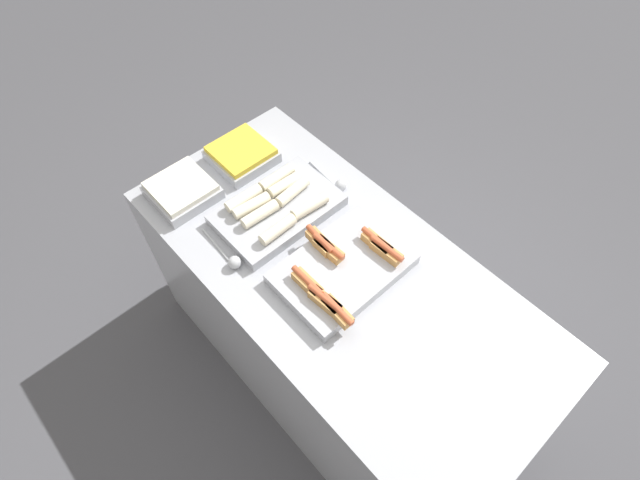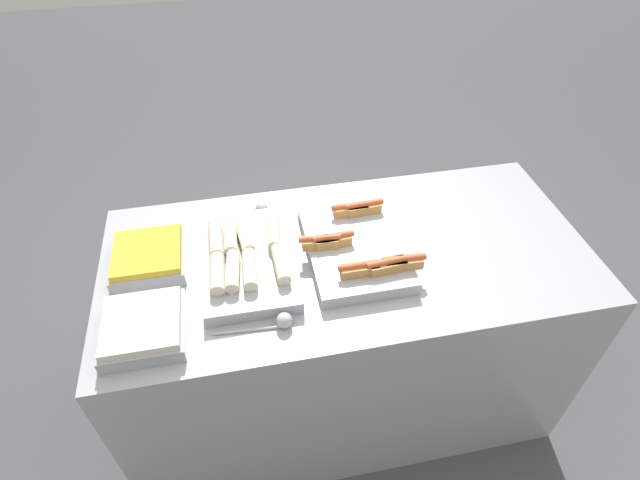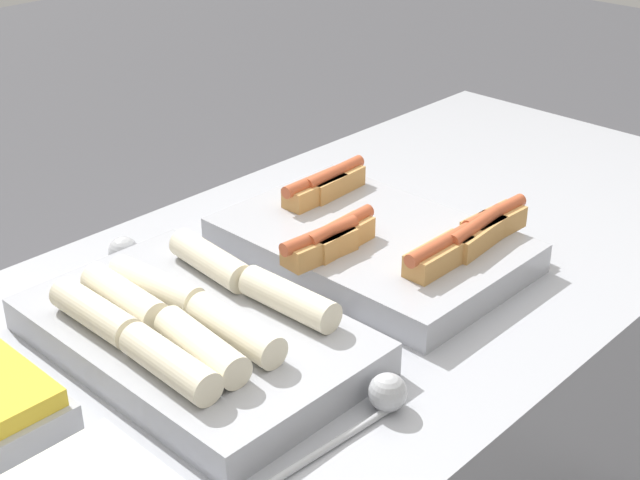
{
  "view_description": "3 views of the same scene",
  "coord_description": "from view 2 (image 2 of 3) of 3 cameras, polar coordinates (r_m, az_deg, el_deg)",
  "views": [
    {
      "loc": [
        0.68,
        -0.71,
        2.51
      ],
      "look_at": [
        -0.1,
        0.0,
        1.01
      ],
      "focal_mm": 28.0,
      "sensor_mm": 36.0,
      "label": 1
    },
    {
      "loc": [
        -0.35,
        -1.23,
        2.18
      ],
      "look_at": [
        -0.1,
        0.0,
        1.01
      ],
      "focal_mm": 28.0,
      "sensor_mm": 36.0,
      "label": 2
    },
    {
      "loc": [
        -0.98,
        -0.84,
        1.64
      ],
      "look_at": [
        -0.1,
        0.0,
        1.01
      ],
      "focal_mm": 50.0,
      "sensor_mm": 36.0,
      "label": 3
    }
  ],
  "objects": [
    {
      "name": "counter",
      "position": [
        2.14,
        2.72,
        -10.39
      ],
      "size": [
        1.74,
        0.82,
        0.93
      ],
      "color": "#A8AAB2",
      "rests_on": "ground_plane"
    },
    {
      "name": "tray_wraps",
      "position": [
        1.73,
        -8.34,
        -2.16
      ],
      "size": [
        0.31,
        0.49,
        0.1
      ],
      "color": "#A8AAB2",
      "rests_on": "counter"
    },
    {
      "name": "tray_side_front",
      "position": [
        1.61,
        -19.53,
        -9.4
      ],
      "size": [
        0.25,
        0.25,
        0.07
      ],
      "color": "#A8AAB2",
      "rests_on": "counter"
    },
    {
      "name": "tray_side_back",
      "position": [
        1.81,
        -18.98,
        -1.88
      ],
      "size": [
        0.25,
        0.25,
        0.07
      ],
      "color": "#A8AAB2",
      "rests_on": "counter"
    },
    {
      "name": "ground_plane",
      "position": [
        2.53,
        2.37,
        -16.7
      ],
      "size": [
        12.0,
        12.0,
        0.0
      ],
      "primitive_type": "plane",
      "color": "#4C4C51"
    },
    {
      "name": "serving_spoon_far",
      "position": [
        1.94,
        -7.09,
        3.47
      ],
      "size": [
        0.23,
        0.05,
        0.05
      ],
      "color": "#B2B5BA",
      "rests_on": "counter"
    },
    {
      "name": "serving_spoon_near",
      "position": [
        1.55,
        -4.7,
        -9.3
      ],
      "size": [
        0.25,
        0.05,
        0.05
      ],
      "color": "#B2B5BA",
      "rests_on": "counter"
    },
    {
      "name": "tray_hotdogs",
      "position": [
        1.76,
        4.03,
        -0.64
      ],
      "size": [
        0.4,
        0.48,
        0.1
      ],
      "color": "#A8AAB2",
      "rests_on": "counter"
    }
  ]
}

